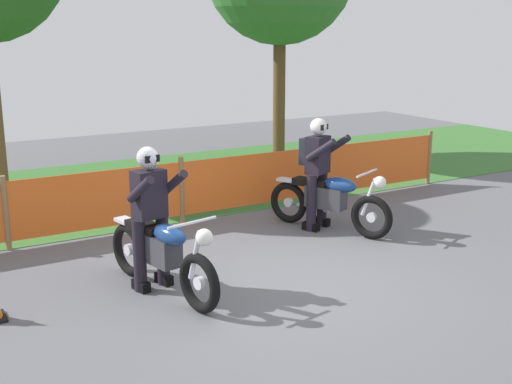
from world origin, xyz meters
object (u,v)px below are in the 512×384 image
object	(u,v)px
motorcycle_lead	(162,253)
rider_lead	(151,213)
motorcycle_trailing	(329,200)
rider_trailing	(317,167)

from	to	relation	value
motorcycle_lead	rider_lead	distance (m)	0.48
rider_lead	motorcycle_trailing	bearing A→B (deg)	92.57
rider_lead	rider_trailing	size ratio (longest dim) A/B	1.00
motorcycle_lead	motorcycle_trailing	world-z (taller)	motorcycle_lead
motorcycle_trailing	rider_trailing	size ratio (longest dim) A/B	1.15
motorcycle_trailing	rider_lead	xyz separation A→B (m)	(-3.13, -0.78, 0.44)
motorcycle_lead	rider_trailing	size ratio (longest dim) A/B	1.24
motorcycle_lead	motorcycle_trailing	size ratio (longest dim) A/B	1.08
motorcycle_lead	rider_trailing	world-z (taller)	rider_trailing
rider_trailing	rider_lead	bearing A→B (deg)	-96.48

